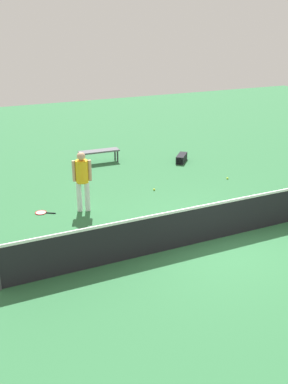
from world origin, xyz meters
The scene contains 10 objects.
ground_plane centered at (0.00, 0.00, 0.00)m, with size 40.00×40.00×0.00m, color #2D6B3D.
court_net centered at (0.00, 0.00, 0.50)m, with size 10.09×0.09×1.07m.
player_near_side centered at (2.32, -2.96, 1.01)m, with size 0.52×0.43×1.70m.
tennis_racket_near_player centered at (3.43, -3.30, 0.01)m, with size 0.58×0.46×0.03m.
tennis_ball_near_player centered at (0.76, -0.80, 0.03)m, with size 0.07×0.07×0.07m, color #C6E033.
tennis_ball_by_net centered at (-2.81, -3.40, 0.03)m, with size 0.07×0.07×0.07m, color #C6E033.
tennis_ball_midcourt centered at (1.91, -0.82, 0.03)m, with size 0.07×0.07×0.07m, color #C6E033.
tennis_ball_baseline centered at (-0.13, -3.51, 0.03)m, with size 0.07×0.07×0.07m, color #C6E033.
courtside_bench centered at (0.48, -6.91, 0.42)m, with size 1.52×0.47×0.48m.
equipment_bag centered at (-2.35, -5.71, 0.14)m, with size 0.74×0.79×0.28m.
Camera 1 is at (5.46, 7.78, 4.96)m, focal length 40.54 mm.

